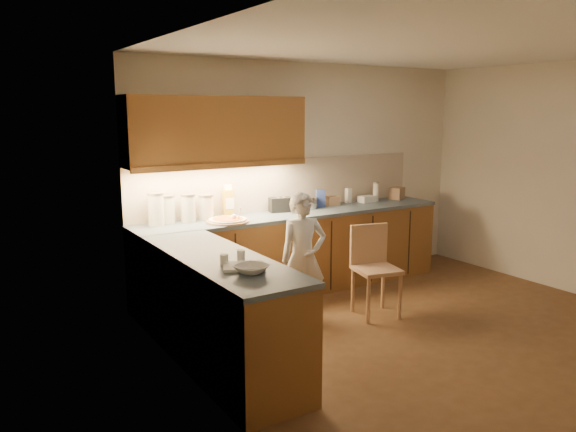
% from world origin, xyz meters
% --- Properties ---
extents(room, '(4.54, 4.50, 2.62)m').
position_xyz_m(room, '(0.00, 0.00, 1.68)').
color(room, '#53351C').
rests_on(room, ground).
extents(l_counter, '(3.77, 2.62, 0.92)m').
position_xyz_m(l_counter, '(-0.92, 1.25, 0.46)').
color(l_counter, brown).
rests_on(l_counter, ground).
extents(backsplash, '(3.75, 0.02, 0.58)m').
position_xyz_m(backsplash, '(-0.38, 1.99, 1.21)').
color(backsplash, '#BCA991').
rests_on(backsplash, l_counter).
extents(upper_cabinets, '(1.95, 0.36, 0.73)m').
position_xyz_m(upper_cabinets, '(-1.27, 1.82, 1.85)').
color(upper_cabinets, brown).
rests_on(upper_cabinets, ground).
extents(pizza_on_board, '(0.44, 0.44, 0.18)m').
position_xyz_m(pizza_on_board, '(-1.28, 1.60, 0.94)').
color(pizza_on_board, '#A97E54').
rests_on(pizza_on_board, l_counter).
extents(child, '(0.53, 0.41, 1.29)m').
position_xyz_m(child, '(-0.84, 0.85, 0.64)').
color(child, silver).
rests_on(child, ground).
extents(wooden_chair, '(0.49, 0.49, 0.91)m').
position_xyz_m(wooden_chair, '(-0.11, 0.66, 0.53)').
color(wooden_chair, tan).
rests_on(wooden_chair, ground).
extents(mixing_bowl, '(0.30, 0.30, 0.06)m').
position_xyz_m(mixing_bowl, '(-1.95, -0.14, 0.95)').
color(mixing_bowl, silver).
rests_on(mixing_bowl, l_counter).
extents(canister_a, '(0.17, 0.17, 0.33)m').
position_xyz_m(canister_a, '(-1.96, 1.82, 1.09)').
color(canister_a, silver).
rests_on(canister_a, l_counter).
extents(canister_b, '(0.17, 0.17, 0.29)m').
position_xyz_m(canister_b, '(-1.82, 1.88, 1.07)').
color(canister_b, white).
rests_on(canister_b, l_counter).
extents(canister_c, '(0.16, 0.16, 0.29)m').
position_xyz_m(canister_c, '(-1.62, 1.82, 1.07)').
color(canister_c, beige).
rests_on(canister_c, l_counter).
extents(canister_d, '(0.17, 0.17, 0.27)m').
position_xyz_m(canister_d, '(-1.42, 1.83, 1.06)').
color(canister_d, silver).
rests_on(canister_d, l_counter).
extents(oil_jug, '(0.13, 0.11, 0.34)m').
position_xyz_m(oil_jug, '(-1.13, 1.89, 1.08)').
color(oil_jug, gold).
rests_on(oil_jug, l_counter).
extents(toaster, '(0.28, 0.20, 0.17)m').
position_xyz_m(toaster, '(-0.51, 1.82, 1.00)').
color(toaster, black).
rests_on(toaster, l_counter).
extents(steel_pot, '(0.19, 0.19, 0.14)m').
position_xyz_m(steel_pot, '(-0.12, 1.81, 0.99)').
color(steel_pot, '#BCBCC1').
rests_on(steel_pot, l_counter).
extents(blue_box, '(0.12, 0.10, 0.21)m').
position_xyz_m(blue_box, '(0.06, 1.85, 1.02)').
color(blue_box, '#314594').
rests_on(blue_box, l_counter).
extents(card_box_a, '(0.17, 0.13, 0.11)m').
position_xyz_m(card_box_a, '(0.25, 1.86, 0.98)').
color(card_box_a, '#A17957').
rests_on(card_box_a, l_counter).
extents(white_bottle, '(0.06, 0.06, 0.18)m').
position_xyz_m(white_bottle, '(0.52, 1.89, 1.01)').
color(white_bottle, silver).
rests_on(white_bottle, l_counter).
extents(flat_pack, '(0.20, 0.14, 0.08)m').
position_xyz_m(flat_pack, '(0.76, 1.83, 0.96)').
color(flat_pack, white).
rests_on(flat_pack, l_counter).
extents(tall_jar, '(0.08, 0.08, 0.24)m').
position_xyz_m(tall_jar, '(0.91, 1.83, 1.04)').
color(tall_jar, white).
rests_on(tall_jar, l_counter).
extents(card_box_b, '(0.24, 0.22, 0.15)m').
position_xyz_m(card_box_b, '(1.25, 1.81, 1.00)').
color(card_box_b, tan).
rests_on(card_box_b, l_counter).
extents(dough_cloth, '(0.37, 0.34, 0.02)m').
position_xyz_m(dough_cloth, '(-1.93, 0.01, 0.93)').
color(dough_cloth, white).
rests_on(dough_cloth, l_counter).
extents(spice_jar_a, '(0.07, 0.07, 0.09)m').
position_xyz_m(spice_jar_a, '(-2.03, 0.13, 0.96)').
color(spice_jar_a, white).
rests_on(spice_jar_a, l_counter).
extents(spice_jar_b, '(0.07, 0.07, 0.08)m').
position_xyz_m(spice_jar_b, '(-1.86, 0.19, 0.96)').
color(spice_jar_b, silver).
rests_on(spice_jar_b, l_counter).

